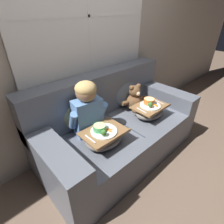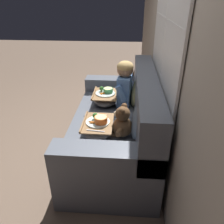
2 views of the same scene
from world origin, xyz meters
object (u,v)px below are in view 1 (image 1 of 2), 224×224
(child_figure, at_px, (87,106))
(lap_tray_child, at_px, (104,137))
(throw_pillow_behind_child, at_px, (79,110))
(lap_tray_teddy, at_px, (149,110))
(teddy_bear, at_px, (134,99))
(couch, at_px, (116,128))
(throw_pillow_behind_teddy, at_px, (125,91))

(child_figure, xyz_separation_m, lap_tray_child, (-0.00, -0.24, -0.23))
(throw_pillow_behind_child, xyz_separation_m, lap_tray_child, (-0.00, -0.39, -0.12))
(child_figure, height_order, lap_tray_teddy, child_figure)
(lap_tray_child, bearing_deg, teddy_bear, 18.55)
(couch, height_order, lap_tray_child, couch)
(child_figure, xyz_separation_m, lap_tray_teddy, (0.70, -0.24, -0.22))
(throw_pillow_behind_child, relative_size, lap_tray_child, 1.08)
(couch, xyz_separation_m, throw_pillow_behind_child, (-0.35, 0.20, 0.31))
(throw_pillow_behind_child, height_order, teddy_bear, throw_pillow_behind_child)
(couch, xyz_separation_m, throw_pillow_behind_teddy, (0.35, 0.20, 0.31))
(lap_tray_child, bearing_deg, child_figure, 89.65)
(couch, relative_size, teddy_bear, 5.18)
(throw_pillow_behind_child, xyz_separation_m, teddy_bear, (0.70, -0.16, -0.06))
(throw_pillow_behind_child, distance_m, child_figure, 0.19)
(lap_tray_child, bearing_deg, couch, 29.20)
(throw_pillow_behind_child, height_order, lap_tray_child, throw_pillow_behind_child)
(throw_pillow_behind_teddy, height_order, child_figure, child_figure)
(throw_pillow_behind_teddy, distance_m, lap_tray_child, 0.81)
(lap_tray_teddy, bearing_deg, throw_pillow_behind_child, 150.77)
(teddy_bear, bearing_deg, couch, -173.70)
(throw_pillow_behind_child, distance_m, teddy_bear, 0.72)
(couch, distance_m, throw_pillow_behind_child, 0.51)
(lap_tray_child, xyz_separation_m, lap_tray_teddy, (0.70, 0.00, 0.00))
(couch, height_order, throw_pillow_behind_teddy, couch)
(throw_pillow_behind_teddy, distance_m, lap_tray_teddy, 0.41)
(throw_pillow_behind_child, height_order, lap_tray_teddy, throw_pillow_behind_child)
(throw_pillow_behind_teddy, relative_size, child_figure, 0.76)
(couch, relative_size, throw_pillow_behind_child, 4.22)
(throw_pillow_behind_teddy, height_order, lap_tray_child, throw_pillow_behind_teddy)
(teddy_bear, bearing_deg, child_figure, 179.72)
(couch, bearing_deg, child_figure, 173.16)
(lap_tray_child, relative_size, lap_tray_teddy, 1.01)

